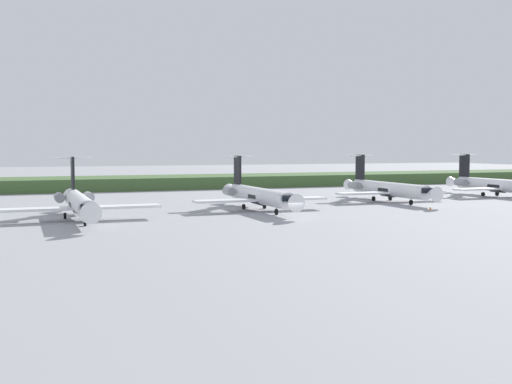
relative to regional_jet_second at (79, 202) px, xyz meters
name	(u,v)px	position (x,y,z in m)	size (l,w,h in m)	color
ground_plane	(229,203)	(29.22, 19.02, -2.54)	(500.00, 500.00, 0.00)	#939399
grass_berm	(172,182)	(29.22, 66.01, -1.00)	(320.00, 20.00, 3.07)	#426033
regional_jet_second	(79,202)	(0.00, 0.00, 0.00)	(22.81, 31.00, 9.00)	white
regional_jet_third	(258,195)	(29.41, 4.03, 0.00)	(22.81, 31.00, 9.00)	white
regional_jet_fourth	(387,188)	(59.08, 10.95, 0.00)	(22.81, 31.00, 9.00)	white
regional_jet_fifth	(496,185)	(87.51, 12.85, 0.00)	(22.81, 31.00, 9.00)	white
safety_cone_front_marker	(430,208)	(56.60, -6.23, -2.26)	(0.44, 0.44, 0.55)	orange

